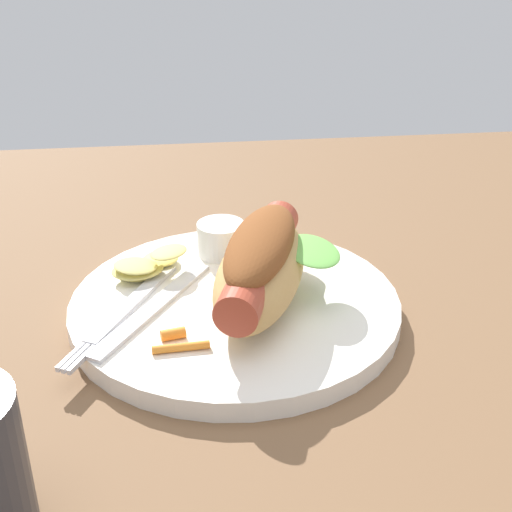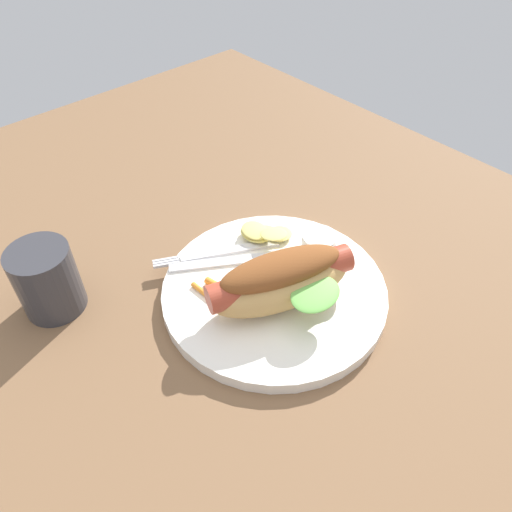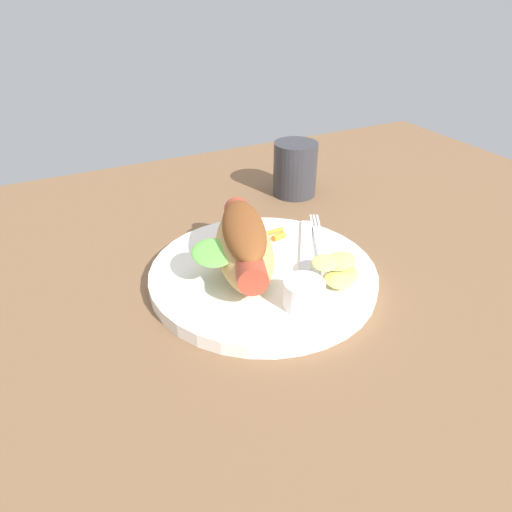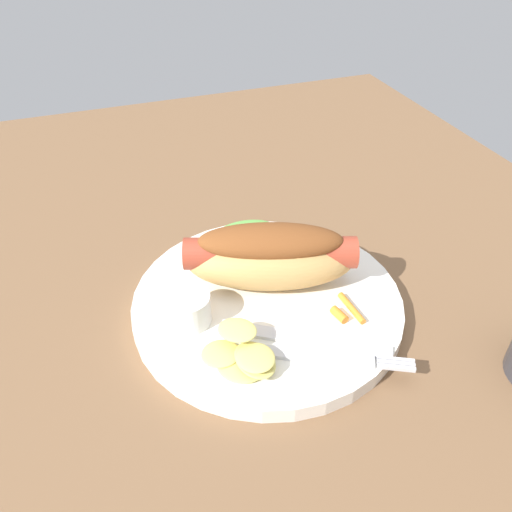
{
  "view_description": "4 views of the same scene",
  "coord_description": "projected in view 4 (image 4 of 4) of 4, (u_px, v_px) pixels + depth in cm",
  "views": [
    {
      "loc": [
        2.41,
        48.59,
        30.46
      ],
      "look_at": [
        -3.28,
        0.61,
        5.62
      ],
      "focal_mm": 49.44,
      "sensor_mm": 36.0,
      "label": 1
    },
    {
      "loc": [
        -29.24,
        27.74,
        44.27
      ],
      "look_at": [
        0.04,
        1.36,
        6.3
      ],
      "focal_mm": 34.52,
      "sensor_mm": 36.0,
      "label": 2
    },
    {
      "loc": [
        -22.77,
        -40.2,
        31.37
      ],
      "look_at": [
        -2.83,
        -0.5,
        3.96
      ],
      "focal_mm": 32.73,
      "sensor_mm": 36.0,
      "label": 3
    },
    {
      "loc": [
        33.1,
        -13.73,
        35.86
      ],
      "look_at": [
        -2.75,
        -0.79,
        6.1
      ],
      "focal_mm": 36.12,
      "sensor_mm": 36.0,
      "label": 4
    }
  ],
  "objects": [
    {
      "name": "chips_pile",
      "position": [
        243.0,
        355.0,
        0.43
      ],
      "size": [
        7.3,
        6.38,
        2.41
      ],
      "color": "#D9CD6C",
      "rests_on": "plate"
    },
    {
      "name": "hot_dog",
      "position": [
        270.0,
        255.0,
        0.5
      ],
      "size": [
        12.14,
        17.64,
        6.72
      ],
      "rotation": [
        0.0,
        0.0,
        1.24
      ],
      "color": "tan",
      "rests_on": "plate"
    },
    {
      "name": "knife",
      "position": [
        304.0,
        339.0,
        0.46
      ],
      "size": [
        9.47,
        13.75,
        0.36
      ],
      "primitive_type": "cube",
      "rotation": [
        0.0,
        0.0,
        1.0
      ],
      "color": "silver",
      "rests_on": "plate"
    },
    {
      "name": "fork",
      "position": [
        318.0,
        356.0,
        0.44
      ],
      "size": [
        8.35,
        14.55,
        0.4
      ],
      "rotation": [
        0.0,
        0.0,
        1.09
      ],
      "color": "silver",
      "rests_on": "plate"
    },
    {
      "name": "carrot_garnish",
      "position": [
        346.0,
        311.0,
        0.48
      ],
      "size": [
        4.13,
        2.62,
        0.84
      ],
      "color": "orange",
      "rests_on": "plate"
    },
    {
      "name": "sauce_ramekin",
      "position": [
        188.0,
        309.0,
        0.47
      ],
      "size": [
        4.25,
        4.25,
        2.97
      ],
      "primitive_type": "cylinder",
      "color": "white",
      "rests_on": "plate"
    },
    {
      "name": "plate",
      "position": [
        270.0,
        302.0,
        0.51
      ],
      "size": [
        26.42,
        26.42,
        1.6
      ],
      "primitive_type": "cylinder",
      "color": "white",
      "rests_on": "ground_plane"
    },
    {
      "name": "ground_plane",
      "position": [
        273.0,
        326.0,
        0.51
      ],
      "size": [
        120.0,
        90.0,
        1.8
      ],
      "primitive_type": "cube",
      "color": "brown"
    }
  ]
}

